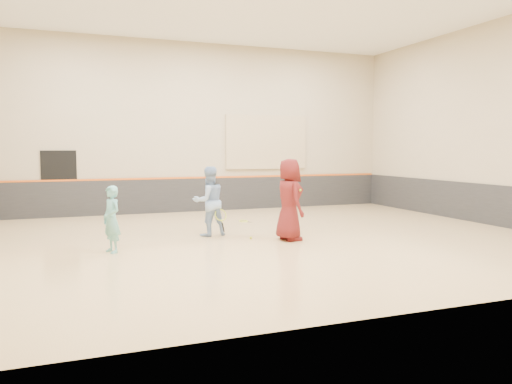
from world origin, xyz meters
name	(u,v)px	position (x,y,z in m)	size (l,w,h in m)	color
room	(251,207)	(0.00, 0.00, 0.81)	(15.04, 12.04, 6.22)	tan
wainscot_back	(194,195)	(0.00, 5.97, 0.60)	(14.90, 0.04, 1.20)	#232326
wainscot_right	(484,204)	(7.47, 0.00, 0.60)	(0.04, 11.90, 1.20)	#232326
accent_stripe	(194,178)	(0.00, 5.96, 1.22)	(14.90, 0.03, 0.06)	#D85914
acoustic_panel	(267,142)	(2.80, 5.95, 2.50)	(3.20, 0.08, 2.00)	tan
doorway	(59,184)	(-4.50, 5.98, 1.10)	(1.10, 0.05, 2.20)	black
girl	(112,219)	(-3.36, -0.38, 0.73)	(0.53, 0.35, 1.46)	#6BBAB9
instructor	(209,201)	(-0.82, 0.92, 0.90)	(0.88, 0.68, 1.80)	#8AAAD5
young_man	(289,200)	(0.87, -0.38, 1.01)	(0.99, 0.64, 2.02)	#5B1615
held_racket	(221,215)	(-0.58, 0.68, 0.56)	(0.34, 0.34, 0.69)	#C3D12E
spare_racket	(244,220)	(0.85, 3.00, 0.04)	(0.62, 0.62, 0.08)	#C3DA2F
ball_under_racket	(251,238)	(0.02, 0.06, 0.03)	(0.07, 0.07, 0.07)	gold
ball_in_hand	(300,190)	(1.05, -0.61, 1.26)	(0.07, 0.07, 0.07)	#B7D130
ball_beside_spare	(211,221)	(-0.16, 3.14, 0.03)	(0.07, 0.07, 0.07)	#D9ED37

